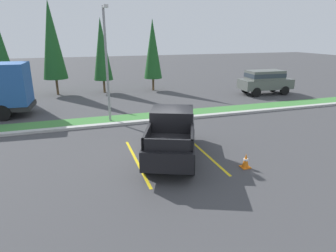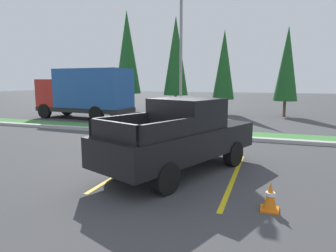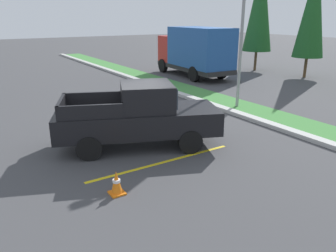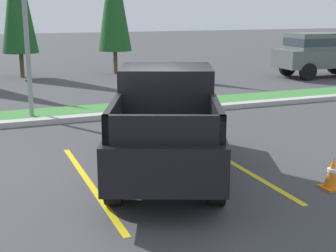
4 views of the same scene
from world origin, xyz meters
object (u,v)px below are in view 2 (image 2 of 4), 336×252
Objects in this scene: cargo_truck_distant at (86,92)px; cypress_tree_leftmost at (127,53)px; cypress_tree_left_inner at (176,56)px; traffic_cone at (270,197)px; cypress_tree_center at (224,65)px; pickup_truck_main at (181,136)px; street_light at (180,54)px; cypress_tree_right_inner at (287,64)px.

cypress_tree_leftmost is (0.32, 5.76, 3.13)m from cargo_truck_distant.
cypress_tree_left_inner reaches higher than traffic_cone.
pickup_truck_main is at bearing -85.38° from cypress_tree_center.
cypress_tree_center is at bearing 35.21° from cargo_truck_distant.
cypress_tree_left_inner is (-5.29, 15.87, 3.58)m from pickup_truck_main.
cypress_tree_center is at bearing 86.13° from street_light.
street_light is at bearing -71.03° from cypress_tree_left_inner.
cypress_tree_right_inner is (12.72, -0.10, -1.19)m from cypress_tree_leftmost.
cargo_truck_distant is at bearing 135.63° from pickup_truck_main.
street_light is 12.02m from cypress_tree_leftmost.
traffic_cone is (3.73, -17.50, -3.53)m from cypress_tree_center.
cypress_tree_center is at bearing 102.02° from traffic_cone.
cypress_tree_leftmost is at bearing 129.08° from street_light.
street_light reaches higher than cypress_tree_right_inner.
cypress_tree_center is at bearing 175.78° from cypress_tree_right_inner.
street_light is 11.03× the size of traffic_cone.
cypress_tree_leftmost is 4.21m from cypress_tree_left_inner.
cypress_tree_leftmost is 1.30× the size of cypress_tree_center.
street_light is 0.78× the size of cypress_tree_leftmost.
street_light is at bearing -93.87° from cypress_tree_center.
cypress_tree_center is 4.54m from cypress_tree_right_inner.
traffic_cone is (11.91, -17.27, -4.69)m from cypress_tree_leftmost.
cypress_tree_center is (-1.26, 15.56, 2.78)m from pickup_truck_main.
street_light is (-1.90, 6.03, 2.81)m from pickup_truck_main.
cypress_tree_right_inner reaches higher than traffic_cone.
cargo_truck_distant is 1.07× the size of cypress_tree_center.
cargo_truck_distant is (-9.77, 9.55, 0.81)m from pickup_truck_main.
cypress_tree_center is 18.24m from traffic_cone.
cypress_tree_left_inner is 1.22× the size of cypress_tree_right_inner.
pickup_truck_main is 0.86× the size of cypress_tree_right_inner.
pickup_truck_main is at bearing -102.14° from cypress_tree_right_inner.
pickup_truck_main is at bearing -58.34° from cypress_tree_leftmost.
cypress_tree_center is at bearing 94.62° from pickup_truck_main.
cypress_tree_left_inner is (4.16, 0.56, -0.36)m from cypress_tree_leftmost.
cypress_tree_right_inner reaches higher than cargo_truck_distant.
street_light is 1.03× the size of cypress_tree_right_inner.
cargo_truck_distant is at bearing 155.85° from street_light.
traffic_cone is at bearing -38.30° from pickup_truck_main.
pickup_truck_main is at bearing 141.70° from traffic_cone.
cypress_tree_center is (4.03, -0.32, -0.80)m from cypress_tree_left_inner.
cypress_tree_leftmost reaches higher than traffic_cone.
traffic_cone is (4.37, -7.98, -3.56)m from street_light.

